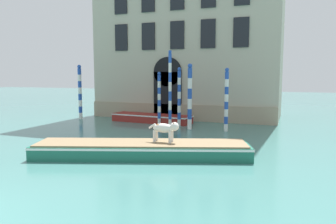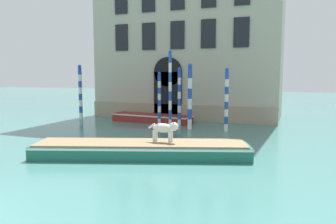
{
  "view_description": "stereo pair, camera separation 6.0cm",
  "coord_description": "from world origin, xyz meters",
  "views": [
    {
      "loc": [
        7.66,
        -4.19,
        3.28
      ],
      "look_at": [
        1.34,
        12.53,
        1.2
      ],
      "focal_mm": 35.0,
      "sensor_mm": 36.0,
      "label": 1
    },
    {
      "loc": [
        7.71,
        -4.17,
        3.28
      ],
      "look_at": [
        1.34,
        12.53,
        1.2
      ],
      "focal_mm": 35.0,
      "sensor_mm": 36.0,
      "label": 2
    }
  ],
  "objects": [
    {
      "name": "dog_on_deck",
      "position": [
        3.06,
        7.69,
        1.14
      ],
      "size": [
        1.26,
        0.39,
        0.84
      ],
      "rotation": [
        0.0,
        0.0,
        0.03
      ],
      "color": "silver",
      "rests_on": "boat_foreground"
    },
    {
      "name": "palazzo_left",
      "position": [
        0.07,
        20.71,
        8.64
      ],
      "size": [
        13.69,
        6.13,
        17.31
      ],
      "color": "#B2A893",
      "rests_on": "ground_plane"
    },
    {
      "name": "mooring_pole_2",
      "position": [
        0.86,
        14.14,
        2.35
      ],
      "size": [
        0.19,
        0.19,
        4.68
      ],
      "color": "white",
      "rests_on": "ground_plane"
    },
    {
      "name": "boat_moored_near_palazzo",
      "position": [
        -1.24,
        16.15,
        0.29
      ],
      "size": [
        5.73,
        1.94,
        0.54
      ],
      "rotation": [
        0.0,
        0.0,
        -0.09
      ],
      "color": "maroon",
      "rests_on": "ground_plane"
    },
    {
      "name": "mooring_pole_3",
      "position": [
        2.03,
        14.34,
        1.97
      ],
      "size": [
        0.27,
        0.27,
        3.89
      ],
      "color": "white",
      "rests_on": "ground_plane"
    },
    {
      "name": "mooring_pole_4",
      "position": [
        1.08,
        15.19,
        1.86
      ],
      "size": [
        0.22,
        0.22,
        3.69
      ],
      "color": "white",
      "rests_on": "ground_plane"
    },
    {
      "name": "mooring_pole_5",
      "position": [
        -6.76,
        15.81,
        1.99
      ],
      "size": [
        0.27,
        0.27,
        3.94
      ],
      "color": "white",
      "rests_on": "ground_plane"
    },
    {
      "name": "mooring_pole_1",
      "position": [
        -0.35,
        15.37,
        1.72
      ],
      "size": [
        0.22,
        0.22,
        3.42
      ],
      "color": "white",
      "rests_on": "ground_plane"
    },
    {
      "name": "boat_foreground",
      "position": [
        2.18,
        7.34,
        0.32
      ],
      "size": [
        8.63,
        4.47,
        0.6
      ],
      "rotation": [
        0.0,
        0.0,
        0.33
      ],
      "color": "#1E6651",
      "rests_on": "ground_plane"
    },
    {
      "name": "mooring_pole_0",
      "position": [
        4.2,
        14.39,
        1.83
      ],
      "size": [
        0.23,
        0.23,
        3.63
      ],
      "color": "white",
      "rests_on": "ground_plane"
    }
  ]
}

